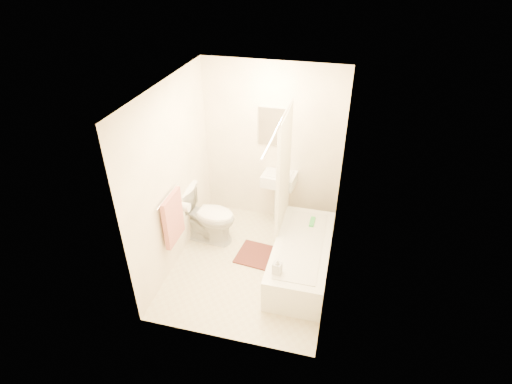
% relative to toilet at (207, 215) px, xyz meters
% --- Properties ---
extents(floor, '(2.40, 2.40, 0.00)m').
position_rel_toilet_xyz_m(floor, '(0.75, -0.40, -0.41)').
color(floor, beige).
rests_on(floor, ground).
extents(ceiling, '(2.40, 2.40, 0.00)m').
position_rel_toilet_xyz_m(ceiling, '(0.75, -0.40, 1.99)').
color(ceiling, white).
rests_on(ceiling, ground).
extents(wall_back, '(2.00, 0.02, 2.40)m').
position_rel_toilet_xyz_m(wall_back, '(0.75, 0.80, 0.79)').
color(wall_back, beige).
rests_on(wall_back, ground).
extents(wall_left, '(0.02, 2.40, 2.40)m').
position_rel_toilet_xyz_m(wall_left, '(-0.25, -0.40, 0.79)').
color(wall_left, beige).
rests_on(wall_left, ground).
extents(wall_right, '(0.02, 2.40, 2.40)m').
position_rel_toilet_xyz_m(wall_right, '(1.75, -0.40, 0.79)').
color(wall_right, beige).
rests_on(wall_right, ground).
extents(mirror, '(0.40, 0.03, 0.55)m').
position_rel_toilet_xyz_m(mirror, '(0.75, 0.78, 1.09)').
color(mirror, white).
rests_on(mirror, wall_back).
extents(curtain_rod, '(0.03, 1.70, 0.03)m').
position_rel_toilet_xyz_m(curtain_rod, '(1.05, -0.30, 1.59)').
color(curtain_rod, silver).
rests_on(curtain_rod, wall_back).
extents(shower_curtain, '(0.04, 0.80, 1.55)m').
position_rel_toilet_xyz_m(shower_curtain, '(1.05, 0.10, 0.81)').
color(shower_curtain, silver).
rests_on(shower_curtain, curtain_rod).
extents(towel_bar, '(0.02, 0.60, 0.02)m').
position_rel_toilet_xyz_m(towel_bar, '(-0.21, -0.65, 0.69)').
color(towel_bar, silver).
rests_on(towel_bar, wall_left).
extents(towel, '(0.06, 0.45, 0.66)m').
position_rel_toilet_xyz_m(towel, '(-0.18, -0.65, 0.37)').
color(towel, '#CC7266').
rests_on(towel, towel_bar).
extents(toilet_paper, '(0.11, 0.12, 0.12)m').
position_rel_toilet_xyz_m(toilet_paper, '(-0.18, -0.28, 0.29)').
color(toilet_paper, white).
rests_on(toilet_paper, wall_left).
extents(toilet, '(0.86, 0.52, 0.81)m').
position_rel_toilet_xyz_m(toilet, '(0.00, 0.00, 0.00)').
color(toilet, white).
rests_on(toilet, floor).
extents(sink, '(0.50, 0.41, 0.92)m').
position_rel_toilet_xyz_m(sink, '(0.90, 0.66, 0.05)').
color(sink, silver).
rests_on(sink, floor).
extents(bathtub, '(0.69, 1.59, 0.45)m').
position_rel_toilet_xyz_m(bathtub, '(1.40, -0.35, -0.18)').
color(bathtub, white).
rests_on(bathtub, floor).
extents(bath_mat, '(0.72, 0.57, 0.02)m').
position_rel_toilet_xyz_m(bath_mat, '(0.85, -0.22, -0.40)').
color(bath_mat, '#542A21').
rests_on(bath_mat, floor).
extents(soap_bottle, '(0.11, 0.12, 0.21)m').
position_rel_toilet_xyz_m(soap_bottle, '(1.20, -0.93, 0.15)').
color(soap_bottle, white).
rests_on(soap_bottle, bathtub).
extents(scrub_brush, '(0.07, 0.21, 0.04)m').
position_rel_toilet_xyz_m(scrub_brush, '(1.46, 0.12, 0.06)').
color(scrub_brush, green).
rests_on(scrub_brush, bathtub).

